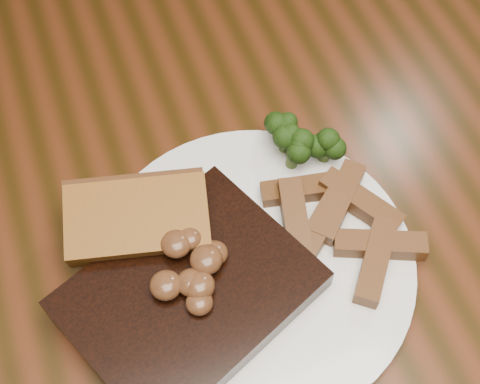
% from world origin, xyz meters
% --- Properties ---
extents(dining_table, '(1.60, 0.90, 0.75)m').
position_xyz_m(dining_table, '(0.00, 0.00, 0.66)').
color(dining_table, '#49210E').
rests_on(dining_table, ground).
extents(plate, '(0.29, 0.29, 0.01)m').
position_xyz_m(plate, '(-0.00, -0.05, 0.76)').
color(plate, white).
rests_on(plate, dining_table).
extents(steak, '(0.21, 0.19, 0.03)m').
position_xyz_m(steak, '(-0.06, -0.07, 0.77)').
color(steak, black).
rests_on(steak, plate).
extents(steak_bone, '(0.13, 0.07, 0.02)m').
position_xyz_m(steak_bone, '(-0.06, -0.13, 0.77)').
color(steak_bone, '#C3BA97').
rests_on(steak_bone, plate).
extents(mushroom_pile, '(0.07, 0.07, 0.03)m').
position_xyz_m(mushroom_pile, '(-0.05, -0.06, 0.80)').
color(mushroom_pile, brown).
rests_on(mushroom_pile, steak).
extents(garlic_bread, '(0.12, 0.08, 0.02)m').
position_xyz_m(garlic_bread, '(-0.08, -0.00, 0.77)').
color(garlic_bread, '#99531B').
rests_on(garlic_bread, plate).
extents(potato_wedges, '(0.09, 0.09, 0.02)m').
position_xyz_m(potato_wedges, '(0.07, -0.05, 0.77)').
color(potato_wedges, brown).
rests_on(potato_wedges, plate).
extents(broccoli_cluster, '(0.06, 0.06, 0.04)m').
position_xyz_m(broccoli_cluster, '(0.07, 0.03, 0.78)').
color(broccoli_cluster, '#1B3B0D').
rests_on(broccoli_cluster, plate).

